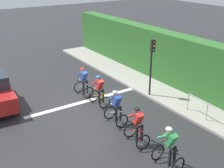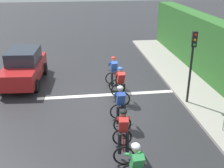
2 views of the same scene
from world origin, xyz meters
name	(u,v)px [view 1 (image 1 of 2)]	position (x,y,z in m)	size (l,w,h in m)	color
ground_plane	(91,105)	(0.00, 0.00, 0.00)	(80.00, 80.00, 0.00)	#28282B
sidewalk_kerb	(178,97)	(-4.50, 2.00, 0.06)	(2.80, 24.95, 0.12)	#9E998E
stone_wall_low	(189,91)	(-5.40, 2.00, 0.25)	(0.44, 24.95, 0.50)	gray
hedge_wall	(195,68)	(-5.70, 2.00, 1.59)	(1.10, 24.95, 3.18)	#2D6628
road_marking_stop_line	(86,101)	(0.00, -0.51, 0.00)	(7.00, 0.30, 0.01)	silver
cyclist_lead	(169,149)	(0.20, 6.13, 0.80)	(0.74, 1.12, 1.66)	black
cyclist_second	(137,127)	(0.21, 4.27, 0.80)	(0.80, 1.15, 1.66)	black
cyclist_mid	(116,108)	(0.00, 2.42, 0.80)	(0.68, 1.08, 1.66)	black
cyclist_fourth	(99,92)	(-0.35, 0.32, 0.80)	(0.74, 1.11, 1.66)	black
cyclist_trailing	(84,83)	(-0.26, -1.26, 0.80)	(0.75, 1.12, 1.66)	black
traffic_light_near_crossing	(152,60)	(-3.28, 1.01, 2.22)	(0.24, 0.31, 3.34)	black
pedestrian_railing_kerbside	(218,113)	(-3.60, 5.31, 0.80)	(0.27, 3.78, 1.03)	#999EA3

